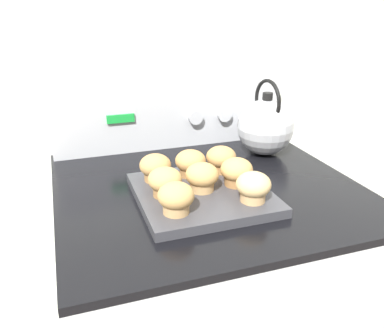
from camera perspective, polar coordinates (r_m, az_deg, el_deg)
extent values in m
cube|color=silver|center=(1.29, -3.74, 16.24)|extent=(8.00, 0.05, 2.40)
cube|color=#B7BABF|center=(1.29, 1.78, -21.59)|extent=(0.74, 0.69, 0.88)
cube|color=black|center=(1.03, 2.08, -3.30)|extent=(0.74, 0.69, 0.02)
cube|color=#B7BABF|center=(1.28, -2.89, 6.80)|extent=(0.73, 0.05, 0.19)
cube|color=green|center=(1.21, -9.99, 6.37)|extent=(0.08, 0.01, 0.02)
cylinder|color=#B7BABF|center=(1.26, 0.49, 6.64)|extent=(0.04, 0.02, 0.04)
cylinder|color=#B7BABF|center=(1.30, 4.57, 6.99)|extent=(0.04, 0.02, 0.04)
cylinder|color=#B7BABF|center=(1.34, 8.43, 7.29)|extent=(0.04, 0.02, 0.04)
cube|color=#38383D|center=(0.96, 1.41, -4.17)|extent=(0.30, 0.30, 0.02)
cylinder|color=tan|center=(0.85, -2.25, -5.85)|extent=(0.06, 0.06, 0.03)
ellipsoid|color=tan|center=(0.84, -2.27, -4.37)|extent=(0.08, 0.08, 0.05)
cylinder|color=tan|center=(0.90, 8.54, -4.20)|extent=(0.06, 0.06, 0.03)
ellipsoid|color=tan|center=(0.89, 8.63, -2.78)|extent=(0.08, 0.08, 0.05)
cylinder|color=olive|center=(0.92, -3.79, -3.49)|extent=(0.06, 0.06, 0.03)
ellipsoid|color=tan|center=(0.91, -3.82, -2.10)|extent=(0.08, 0.08, 0.05)
cylinder|color=tan|center=(0.94, 1.41, -2.80)|extent=(0.06, 0.06, 0.03)
ellipsoid|color=tan|center=(0.93, 1.42, -1.43)|extent=(0.08, 0.08, 0.05)
cylinder|color=olive|center=(0.98, 6.22, -2.02)|extent=(0.06, 0.06, 0.03)
ellipsoid|color=tan|center=(0.97, 6.28, -0.69)|extent=(0.08, 0.08, 0.05)
cylinder|color=olive|center=(1.00, -5.13, -1.41)|extent=(0.06, 0.06, 0.03)
ellipsoid|color=#B2844C|center=(0.99, -5.18, -0.10)|extent=(0.08, 0.08, 0.05)
cylinder|color=olive|center=(1.02, -0.20, -0.76)|extent=(0.06, 0.06, 0.03)
ellipsoid|color=#B2844C|center=(1.01, -0.21, 0.52)|extent=(0.08, 0.08, 0.05)
cylinder|color=olive|center=(1.05, 4.08, -0.18)|extent=(0.06, 0.06, 0.03)
ellipsoid|color=#B2844C|center=(1.04, 4.12, 1.08)|extent=(0.08, 0.08, 0.05)
sphere|color=#ADAFB5|center=(1.23, 10.26, 5.17)|extent=(0.17, 0.17, 0.17)
cylinder|color=black|center=(1.20, 10.57, 9.42)|extent=(0.03, 0.03, 0.02)
cone|color=#ADAFB5|center=(1.28, 8.47, 7.00)|extent=(0.04, 0.08, 0.06)
torus|color=black|center=(1.21, 10.52, 8.76)|extent=(0.02, 0.13, 0.13)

